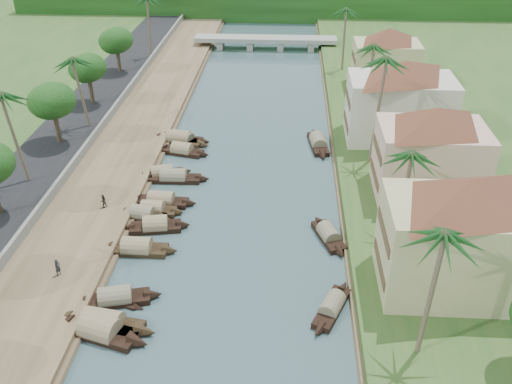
# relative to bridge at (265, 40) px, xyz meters

# --- Properties ---
(ground) EXTENTS (220.00, 220.00, 0.00)m
(ground) POSITION_rel_bridge_xyz_m (-0.00, -72.00, -1.72)
(ground) COLOR #3A5358
(ground) RESTS_ON ground
(left_bank) EXTENTS (10.00, 180.00, 0.80)m
(left_bank) POSITION_rel_bridge_xyz_m (-16.00, -52.00, -1.32)
(left_bank) COLOR brown
(left_bank) RESTS_ON ground
(right_bank) EXTENTS (16.00, 180.00, 1.20)m
(right_bank) POSITION_rel_bridge_xyz_m (19.00, -52.00, -1.12)
(right_bank) COLOR #2C5321
(right_bank) RESTS_ON ground
(road) EXTENTS (8.00, 180.00, 1.40)m
(road) POSITION_rel_bridge_xyz_m (-24.50, -52.00, -1.02)
(road) COLOR black
(road) RESTS_ON ground
(retaining_wall) EXTENTS (0.40, 180.00, 1.10)m
(retaining_wall) POSITION_rel_bridge_xyz_m (-20.20, -52.00, -0.37)
(retaining_wall) COLOR slate
(retaining_wall) RESTS_ON left_bank
(bridge) EXTENTS (28.00, 4.00, 2.40)m
(bridge) POSITION_rel_bridge_xyz_m (0.00, 0.00, 0.00)
(bridge) COLOR gray
(bridge) RESTS_ON ground
(building_near) EXTENTS (14.85, 14.85, 10.20)m
(building_near) POSITION_rel_bridge_xyz_m (18.99, -74.00, 4.66)
(building_near) COLOR #C6BC85
(building_near) RESTS_ON right_bank
(building_mid) EXTENTS (14.11, 14.11, 9.70)m
(building_mid) POSITION_rel_bridge_xyz_m (19.99, -58.00, 4.41)
(building_mid) COLOR #DCA69C
(building_mid) RESTS_ON right_bank
(building_far) EXTENTS (15.59, 15.59, 10.20)m
(building_far) POSITION_rel_bridge_xyz_m (18.99, -44.00, 4.66)
(building_far) COLOR beige
(building_far) RESTS_ON right_bank
(building_distant) EXTENTS (12.62, 12.62, 9.20)m
(building_distant) POSITION_rel_bridge_xyz_m (19.99, -24.00, 4.16)
(building_distant) COLOR #C6BC85
(building_distant) RESTS_ON right_bank
(sampan_1) EXTENTS (8.87, 4.38, 2.53)m
(sampan_1) POSITION_rel_bridge_xyz_m (-9.19, -80.34, -1.30)
(sampan_1) COLOR black
(sampan_1) RESTS_ON ground
(sampan_2) EXTENTS (9.40, 3.36, 2.40)m
(sampan_2) POSITION_rel_bridge_xyz_m (-9.25, -79.53, -1.30)
(sampan_2) COLOR black
(sampan_2) RESTS_ON ground
(sampan_3) EXTENTS (8.18, 3.50, 2.17)m
(sampan_3) POSITION_rel_bridge_xyz_m (-9.07, -76.50, -1.31)
(sampan_3) COLOR black
(sampan_3) RESTS_ON ground
(sampan_4) EXTENTS (8.11, 2.10, 2.29)m
(sampan_4) POSITION_rel_bridge_xyz_m (-8.99, -69.29, -1.30)
(sampan_4) COLOR black
(sampan_4) RESTS_ON ground
(sampan_5) EXTENTS (7.35, 2.98, 2.28)m
(sampan_5) POSITION_rel_bridge_xyz_m (-8.05, -65.38, -1.30)
(sampan_5) COLOR black
(sampan_5) RESTS_ON ground
(sampan_6) EXTENTS (7.00, 3.04, 2.07)m
(sampan_6) POSITION_rel_bridge_xyz_m (-9.83, -63.36, -1.31)
(sampan_6) COLOR black
(sampan_6) RESTS_ON ground
(sampan_7) EXTENTS (8.13, 2.18, 2.15)m
(sampan_7) POSITION_rel_bridge_xyz_m (-8.50, -60.39, -1.31)
(sampan_7) COLOR black
(sampan_7) RESTS_ON ground
(sampan_8) EXTENTS (6.92, 2.02, 2.14)m
(sampan_8) POSITION_rel_bridge_xyz_m (-9.00, -62.37, -1.31)
(sampan_8) COLOR black
(sampan_8) RESTS_ON ground
(sampan_9) EXTENTS (8.72, 2.04, 2.20)m
(sampan_9) POSITION_rel_bridge_xyz_m (-8.15, -55.14, -1.31)
(sampan_9) COLOR black
(sampan_9) RESTS_ON ground
(sampan_10) EXTENTS (7.41, 3.78, 2.04)m
(sampan_10) POSITION_rel_bridge_xyz_m (-9.74, -54.19, -1.31)
(sampan_10) COLOR black
(sampan_10) RESTS_ON ground
(sampan_11) EXTENTS (7.67, 3.44, 2.16)m
(sampan_11) POSITION_rel_bridge_xyz_m (-8.39, -47.94, -1.31)
(sampan_11) COLOR black
(sampan_11) RESTS_ON ground
(sampan_12) EXTENTS (8.56, 5.37, 2.10)m
(sampan_12) POSITION_rel_bridge_xyz_m (-9.04, -44.35, -1.31)
(sampan_12) COLOR black
(sampan_12) RESTS_ON ground
(sampan_13) EXTENTS (8.92, 2.95, 2.37)m
(sampan_13) POSITION_rel_bridge_xyz_m (-9.46, -44.47, -1.30)
(sampan_13) COLOR black
(sampan_13) RESTS_ON ground
(sampan_14) EXTENTS (4.25, 7.53, 1.89)m
(sampan_14) POSITION_rel_bridge_xyz_m (9.05, -76.45, -1.32)
(sampan_14) COLOR black
(sampan_14) RESTS_ON ground
(sampan_15) EXTENTS (3.92, 7.51, 2.02)m
(sampan_15) POSITION_rel_bridge_xyz_m (9.31, -65.97, -1.31)
(sampan_15) COLOR black
(sampan_15) RESTS_ON ground
(sampan_16) EXTENTS (2.95, 9.43, 2.26)m
(sampan_16) POSITION_rel_bridge_xyz_m (8.98, -44.59, -1.31)
(sampan_16) COLOR black
(sampan_16) RESTS_ON ground
(canoe_1) EXTENTS (5.00, 2.41, 0.81)m
(canoe_1) POSITION_rel_bridge_xyz_m (-8.85, -76.53, -1.62)
(canoe_1) COLOR black
(canoe_1) RESTS_ON ground
(canoe_2) EXTENTS (4.90, 2.67, 0.73)m
(canoe_2) POSITION_rel_bridge_xyz_m (-10.94, -54.52, -1.62)
(canoe_2) COLOR black
(canoe_2) RESTS_ON ground
(palm_0) EXTENTS (3.20, 3.20, 11.97)m
(palm_0) POSITION_rel_bridge_xyz_m (15.00, -81.77, 9.64)
(palm_0) COLOR brown
(palm_0) RESTS_ON ground
(palm_1) EXTENTS (3.20, 3.20, 9.99)m
(palm_1) POSITION_rel_bridge_xyz_m (16.00, -66.16, 7.73)
(palm_1) COLOR brown
(palm_1) RESTS_ON ground
(palm_2) EXTENTS (3.20, 3.20, 14.07)m
(palm_2) POSITION_rel_bridge_xyz_m (15.00, -50.97, 11.65)
(palm_2) COLOR brown
(palm_2) RESTS_ON ground
(palm_3) EXTENTS (3.20, 3.20, 11.07)m
(palm_3) POSITION_rel_bridge_xyz_m (16.00, -35.10, 8.77)
(palm_3) COLOR brown
(palm_3) RESTS_ON ground
(palm_5) EXTENTS (3.20, 3.20, 11.63)m
(palm_5) POSITION_rel_bridge_xyz_m (-24.00, -58.53, 9.52)
(palm_5) COLOR brown
(palm_5) RESTS_ON ground
(palm_6) EXTENTS (3.20, 3.20, 10.72)m
(palm_6) POSITION_rel_bridge_xyz_m (-22.00, -43.06, 8.65)
(palm_6) COLOR brown
(palm_6) RESTS_ON ground
(palm_7) EXTENTS (3.20, 3.20, 11.74)m
(palm_7) POSITION_rel_bridge_xyz_m (14.00, -15.85, 9.42)
(palm_7) COLOR brown
(palm_7) RESTS_ON ground
(tree_3) EXTENTS (5.30, 5.30, 7.71)m
(tree_3) POSITION_rel_bridge_xyz_m (-24.00, -48.32, 5.12)
(tree_3) COLOR #4D3D2C
(tree_3) RESTS_ON ground
(tree_4) EXTENTS (4.83, 4.83, 7.27)m
(tree_4) POSITION_rel_bridge_xyz_m (-24.00, -34.64, 4.88)
(tree_4) COLOR #4D3D2C
(tree_4) RESTS_ON ground
(tree_5) EXTENTS (5.06, 5.06, 7.31)m
(tree_5) POSITION_rel_bridge_xyz_m (-24.00, -19.69, 4.82)
(tree_5) COLOR #4D3D2C
(tree_5) RESTS_ON ground
(tree_6) EXTENTS (4.21, 4.21, 7.10)m
(tree_6) POSITION_rel_bridge_xyz_m (24.00, -42.84, 4.73)
(tree_6) COLOR #4D3D2C
(tree_6) RESTS_ON ground
(person_near) EXTENTS (0.60, 0.69, 1.61)m
(person_near) POSITION_rel_bridge_xyz_m (-14.70, -74.12, -0.12)
(person_near) COLOR #29272F
(person_near) RESTS_ON left_bank
(person_far) EXTENTS (0.90, 0.89, 1.46)m
(person_far) POSITION_rel_bridge_xyz_m (-14.10, -62.67, -0.19)
(person_far) COLOR #2D261F
(person_far) RESTS_ON left_bank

